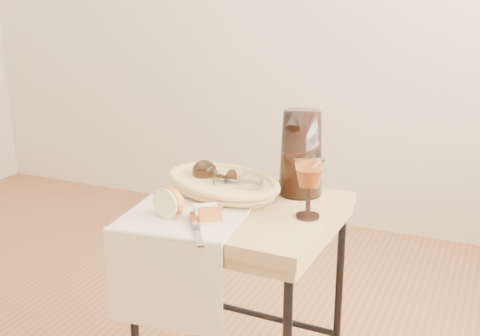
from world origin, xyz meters
The scene contains 10 objects.
side_table centered at (0.67, 0.19, 0.33)m, with size 0.52×0.52×0.66m, color olive, non-canonical shape.
tea_towel centered at (0.56, 0.05, 0.67)m, with size 0.32×0.29×0.01m, color white.
bread_basket centered at (0.57, 0.27, 0.69)m, with size 0.36×0.25×0.05m, color tan, non-canonical shape.
goblet_lying_a centered at (0.54, 0.29, 0.71)m, with size 0.13×0.08×0.08m, color #301F12, non-canonical shape.
goblet_lying_b centered at (0.62, 0.25, 0.71)m, with size 0.13×0.08×0.08m, color white, non-canonical shape.
pitcher centered at (0.78, 0.37, 0.79)m, with size 0.17×0.25×0.29m, color black, non-canonical shape.
wine_goblet centered at (0.86, 0.19, 0.75)m, with size 0.08×0.08×0.17m, color white, non-canonical shape.
apple_half centered at (0.53, 0.03, 0.71)m, with size 0.09×0.05×0.08m, color red.
apple_wedge centered at (0.62, 0.05, 0.69)m, with size 0.06×0.03×0.04m, color #FFF8C0.
table_knife centered at (0.64, -0.03, 0.68)m, with size 0.20×0.02×0.02m, color silver, non-canonical shape.
Camera 1 is at (1.32, -1.28, 1.26)m, focal length 44.95 mm.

